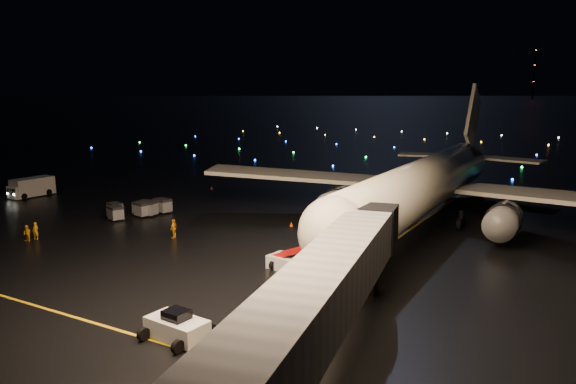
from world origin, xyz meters
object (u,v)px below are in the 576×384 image
pushback_tug (177,324)px  airliner (432,154)px  crew_c (174,229)px  baggage_cart_2 (142,209)px  crew_b (27,233)px  baggage_cart_0 (162,206)px  baggage_cart_1 (147,208)px  crew_a (36,231)px  baggage_cart_3 (115,213)px  baggage_cart_4 (115,209)px  service_truck (33,187)px  belt_loader (297,250)px

pushback_tug → airliner: bearing=88.0°
crew_c → baggage_cart_2: 10.84m
crew_b → baggage_cart_0: size_ratio=0.81×
crew_b → baggage_cart_1: size_ratio=0.77×
crew_a → baggage_cart_3: size_ratio=0.91×
baggage_cart_3 → baggage_cart_4: baggage_cart_3 is taller
service_truck → crew_c: 31.89m
belt_loader → baggage_cart_0: 26.59m
baggage_cart_0 → baggage_cart_2: size_ratio=1.01×
belt_loader → baggage_cart_4: bearing=173.8°
crew_a → crew_b: bearing=-110.6°
crew_b → baggage_cart_3: crew_b is taller
airliner → crew_b: (-31.34, -27.13, -6.75)m
service_truck → baggage_cart_0: (22.37, 1.07, -0.45)m
baggage_cart_2 → baggage_cart_3: size_ratio=1.06×
service_truck → crew_c: (31.13, -6.92, -0.36)m
belt_loader → baggage_cart_4: size_ratio=4.06×
crew_a → baggage_cart_1: 13.24m
airliner → baggage_cart_4: size_ratio=30.20×
service_truck → baggage_cart_4: (18.63, -2.82, -0.54)m
belt_loader → baggage_cart_3: size_ratio=3.85×
pushback_tug → belt_loader: belt_loader is taller
pushback_tug → baggage_cart_0: 34.94m
service_truck → baggage_cart_2: (21.68, -1.61, -0.45)m
service_truck → baggage_cart_0: 22.40m
crew_a → baggage_cart_3: crew_a is taller
baggage_cart_3 → baggage_cart_1: bearing=85.5°
baggage_cart_3 → baggage_cart_2: bearing=85.8°
crew_b → baggage_cart_2: bearing=78.4°
airliner → baggage_cart_1: airliner is taller
airliner → service_truck: bearing=-167.6°
airliner → baggage_cart_3: bearing=-152.7°
baggage_cart_2 → baggage_cart_3: bearing=-102.7°
pushback_tug → crew_a: size_ratio=2.19×
airliner → crew_c: 28.39m
crew_c → baggage_cart_3: crew_c is taller
baggage_cart_4 → crew_a: bearing=-69.4°
airliner → pushback_tug: size_ratio=14.35×
baggage_cart_0 → baggage_cart_3: 5.84m
pushback_tug → service_truck: 52.42m
crew_c → crew_a: bearing=-66.3°
crew_a → baggage_cart_0: 15.37m
airliner → baggage_cart_3: airliner is taller
baggage_cart_2 → pushback_tug: bearing=-30.2°
baggage_cart_3 → baggage_cart_4: size_ratio=1.06×
baggage_cart_0 → baggage_cart_1: bearing=-90.7°
service_truck → baggage_cart_4: size_ratio=3.97×
baggage_cart_0 → baggage_cart_1: baggage_cart_1 is taller
service_truck → airliner: bearing=15.9°
baggage_cart_0 → baggage_cart_2: 2.77m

